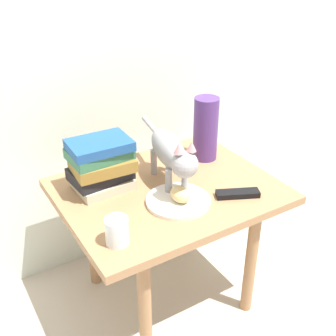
{
  "coord_description": "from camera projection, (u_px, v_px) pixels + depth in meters",
  "views": [
    {
      "loc": [
        -0.68,
        -1.11,
        1.32
      ],
      "look_at": [
        0.0,
        0.0,
        0.6
      ],
      "focal_mm": 45.47,
      "sensor_mm": 36.0,
      "label": 1
    }
  ],
  "objects": [
    {
      "name": "ground_plane",
      "position": [
        168.0,
        293.0,
        1.78
      ],
      "size": [
        6.0,
        6.0,
        0.0
      ],
      "primitive_type": "plane",
      "color": "#B2A899"
    },
    {
      "name": "back_panel",
      "position": [
        108.0,
        1.0,
        1.56
      ],
      "size": [
        4.0,
        0.04,
        2.2
      ],
      "primitive_type": "cube",
      "color": "silver",
      "rests_on": "ground"
    },
    {
      "name": "side_table",
      "position": [
        168.0,
        204.0,
        1.56
      ],
      "size": [
        0.76,
        0.6,
        0.52
      ],
      "color": "#9E724C",
      "rests_on": "ground"
    },
    {
      "name": "plate",
      "position": [
        178.0,
        201.0,
        1.44
      ],
      "size": [
        0.22,
        0.22,
        0.01
      ],
      "primitive_type": "cylinder",
      "color": "silver",
      "rests_on": "side_table"
    },
    {
      "name": "bread_roll",
      "position": [
        180.0,
        194.0,
        1.41
      ],
      "size": [
        0.07,
        0.08,
        0.05
      ],
      "primitive_type": "ellipsoid",
      "rotation": [
        0.0,
        0.0,
        1.64
      ],
      "color": "#E0BC7A",
      "rests_on": "plate"
    },
    {
      "name": "cat",
      "position": [
        171.0,
        153.0,
        1.47
      ],
      "size": [
        0.14,
        0.47,
        0.23
      ],
      "color": "#99999E",
      "rests_on": "side_table"
    },
    {
      "name": "book_stack",
      "position": [
        101.0,
        165.0,
        1.48
      ],
      "size": [
        0.22,
        0.17,
        0.19
      ],
      "color": "#BCB299",
      "rests_on": "side_table"
    },
    {
      "name": "green_vase",
      "position": [
        206.0,
        129.0,
        1.67
      ],
      "size": [
        0.1,
        0.1,
        0.25
      ],
      "primitive_type": "cylinder",
      "color": "#4C2D72",
      "rests_on": "side_table"
    },
    {
      "name": "candle_jar",
      "position": [
        117.0,
        232.0,
        1.23
      ],
      "size": [
        0.07,
        0.07,
        0.08
      ],
      "color": "silver",
      "rests_on": "side_table"
    },
    {
      "name": "tv_remote",
      "position": [
        238.0,
        194.0,
        1.47
      ],
      "size": [
        0.15,
        0.1,
        0.02
      ],
      "primitive_type": "cube",
      "rotation": [
        0.0,
        0.0,
        -0.44
      ],
      "color": "black",
      "rests_on": "side_table"
    }
  ]
}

